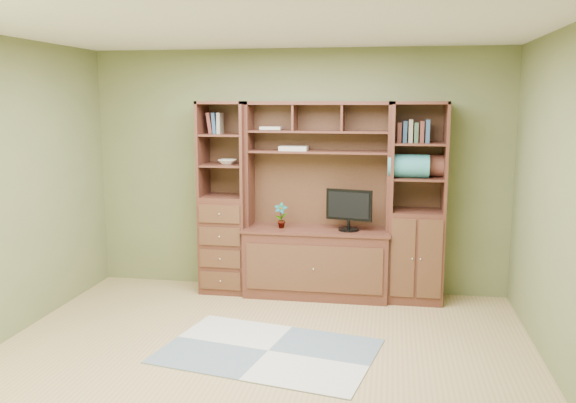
% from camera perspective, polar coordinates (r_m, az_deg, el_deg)
% --- Properties ---
extents(room, '(4.60, 4.10, 2.64)m').
position_cam_1_polar(room, '(4.65, -2.95, 0.05)').
color(room, tan).
rests_on(room, ground).
extents(center_hutch, '(1.54, 0.53, 2.05)m').
position_cam_1_polar(center_hutch, '(6.34, 2.72, 0.06)').
color(center_hutch, '#4B241A').
rests_on(center_hutch, ground).
extents(left_tower, '(0.50, 0.45, 2.05)m').
position_cam_1_polar(left_tower, '(6.57, -5.92, 0.36)').
color(left_tower, '#4B241A').
rests_on(left_tower, ground).
extents(right_tower, '(0.55, 0.45, 2.05)m').
position_cam_1_polar(right_tower, '(6.34, 12.00, -0.14)').
color(right_tower, '#4B241A').
rests_on(right_tower, ground).
extents(rug, '(1.90, 1.45, 0.01)m').
position_cam_1_polar(rug, '(5.20, -1.86, -13.81)').
color(rug, '#9BA0A0').
rests_on(rug, ground).
extents(monitor, '(0.52, 0.31, 0.59)m').
position_cam_1_polar(monitor, '(6.28, 5.73, -0.08)').
color(monitor, black).
rests_on(monitor, center_hutch).
extents(orchid, '(0.14, 0.10, 0.27)m').
position_cam_1_polar(orchid, '(6.39, -0.67, -1.32)').
color(orchid, '#B6573D').
rests_on(orchid, center_hutch).
extents(magazines, '(0.29, 0.21, 0.04)m').
position_cam_1_polar(magazines, '(6.40, 0.55, 5.01)').
color(magazines, '#C0B4A3').
rests_on(magazines, center_hutch).
extents(bowl, '(0.19, 0.19, 0.05)m').
position_cam_1_polar(bowl, '(6.52, -5.69, 3.73)').
color(bowl, white).
rests_on(bowl, left_tower).
extents(blanket_teal, '(0.41, 0.23, 0.23)m').
position_cam_1_polar(blanket_teal, '(6.24, 11.21, 3.28)').
color(blanket_teal, teal).
rests_on(blanket_teal, right_tower).
extents(blanket_red, '(0.40, 0.22, 0.22)m').
position_cam_1_polar(blanket_red, '(6.38, 12.95, 3.30)').
color(blanket_red, brown).
rests_on(blanket_red, right_tower).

